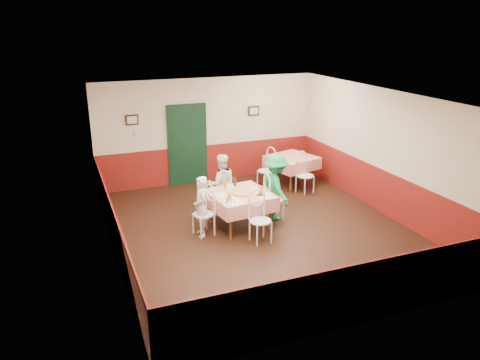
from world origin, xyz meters
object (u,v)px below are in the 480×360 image
object	(u,v)px
glass_a	(229,197)
chair_right	(274,200)
chair_near	(261,221)
diner_far	(221,184)
chair_left	(203,214)
diner_right	(276,187)
chair_far	(222,194)
second_table	(291,170)
wallet	(260,195)
diner_left	(201,206)
glass_c	(225,185)
chair_second_a	(266,171)
beer_bottle	(235,181)
chair_second_b	(305,176)
main_table	(240,210)
pizza	(242,193)
glass_b	(261,190)

from	to	relation	value
glass_a	chair_right	bearing A→B (deg)	19.31
chair_near	diner_far	distance (m)	1.77
chair_left	diner_right	distance (m)	1.77
chair_far	glass_a	size ratio (longest dim) A/B	6.19
second_table	wallet	size ratio (longest dim) A/B	10.18
chair_left	diner_right	world-z (taller)	diner_right
diner_left	chair_near	bearing A→B (deg)	56.37
diner_far	glass_c	bearing A→B (deg)	86.85
chair_right	chair_second_a	xyz separation A→B (m)	(0.71, 1.97, 0.00)
chair_right	wallet	distance (m)	0.71
glass_c	beer_bottle	bearing A→B (deg)	7.18
chair_right	chair_far	size ratio (longest dim) A/B	1.00
second_table	chair_second_b	xyz separation A→B (m)	(0.00, -0.75, 0.08)
glass_a	second_table	bearing A→B (deg)	41.94
chair_right	diner_right	bearing A→B (deg)	-81.44
chair_near	chair_second_a	distance (m)	3.25
glass_a	main_table	bearing A→B (deg)	41.77
main_table	wallet	size ratio (longest dim) A/B	11.09
chair_far	diner_left	world-z (taller)	diner_left
chair_far	diner_right	bearing A→B (deg)	148.19
chair_right	chair_second_b	bearing A→B (deg)	-48.71
chair_second_b	diner_right	world-z (taller)	diner_right
diner_left	pizza	bearing A→B (deg)	96.63
chair_second_a	chair_right	bearing A→B (deg)	-36.16
chair_second_b	diner_left	distance (m)	3.51
chair_left	diner_left	size ratio (longest dim) A/B	0.71
wallet	main_table	bearing A→B (deg)	133.27
chair_near	chair_left	bearing A→B (deg)	137.33
chair_right	chair_second_a	distance (m)	2.09
chair_right	glass_b	size ratio (longest dim) A/B	5.81
diner_far	chair_second_b	bearing A→B (deg)	-164.68
chair_near	diner_far	world-z (taller)	diner_far
chair_far	wallet	world-z (taller)	chair_far
chair_right	pizza	distance (m)	0.89
glass_a	diner_far	distance (m)	1.24
glass_a	chair_left	bearing A→B (deg)	156.95
beer_bottle	chair_near	bearing A→B (deg)	-87.49
second_table	chair_left	size ratio (longest dim) A/B	1.24
chair_second_b	beer_bottle	size ratio (longest dim) A/B	3.79
chair_far	pizza	distance (m)	0.96
chair_second_b	pizza	distance (m)	2.67
diner_far	chair_left	bearing A→B (deg)	58.99
chair_far	glass_c	xyz separation A→B (m)	(-0.08, -0.44, 0.38)
chair_second_a	diner_right	size ratio (longest dim) A/B	0.62
chair_far	diner_right	distance (m)	1.27
chair_second_a	glass_a	distance (m)	3.08
main_table	chair_near	size ratio (longest dim) A/B	1.36
chair_far	glass_a	world-z (taller)	glass_a
wallet	pizza	bearing A→B (deg)	135.80
second_table	glass_c	size ratio (longest dim) A/B	8.45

